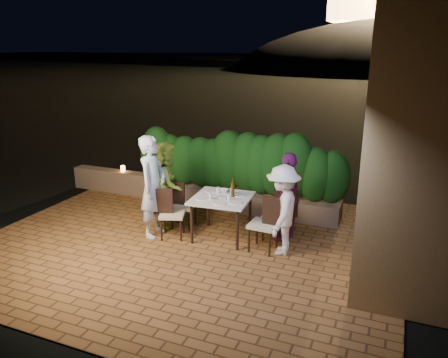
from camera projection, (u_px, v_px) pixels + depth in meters
The scene contains 31 objects.
ground at pixel (176, 255), 7.15m from camera, with size 400.00×400.00×0.00m, color black.
terrace_floor at pixel (190, 245), 7.61m from camera, with size 7.00×6.00×0.15m, color brown.
building_wall at pixel (434, 96), 6.86m from camera, with size 1.60×5.00×5.00m, color olive.
window_pane at pixel (376, 129), 6.85m from camera, with size 0.08×1.00×1.40m, color black.
window_frame at pixel (375, 129), 6.85m from camera, with size 0.06×1.15×1.55m, color black.
planter at pixel (237, 200), 9.05m from camera, with size 4.20×0.55×0.40m, color brown.
hedge at pixel (238, 165), 8.83m from camera, with size 4.00×0.70×1.10m, color #123D11, non-canonical shape.
parapet at pixel (117, 181), 10.13m from camera, with size 2.20×0.30×0.50m, color brown.
hill at pixel (397, 101), 60.56m from camera, with size 52.00×40.00×22.00m, color black.
dining_table at pixel (222, 217), 7.66m from camera, with size 0.98×0.98×0.75m, color white, non-canonical shape.
plate_nw at pixel (202, 199), 7.46m from camera, with size 0.21×0.21×0.01m, color white.
plate_sw at pixel (211, 191), 7.84m from camera, with size 0.21×0.21×0.01m, color white.
plate_ne at pixel (235, 202), 7.29m from camera, with size 0.24×0.24×0.01m, color white.
plate_se at pixel (239, 195), 7.65m from camera, with size 0.24×0.24×0.01m, color white.
plate_centre at pixel (221, 196), 7.59m from camera, with size 0.21×0.21×0.01m, color white.
plate_front at pixel (220, 203), 7.25m from camera, with size 0.22×0.22×0.01m, color white.
glass_nw at pixel (211, 196), 7.43m from camera, with size 0.06×0.06×0.11m, color silver.
glass_sw at pixel (218, 190), 7.73m from camera, with size 0.07×0.07×0.11m, color silver.
glass_ne at pixel (229, 197), 7.39m from camera, with size 0.06×0.06×0.10m, color silver.
glass_se at pixel (232, 191), 7.67m from camera, with size 0.07×0.07×0.12m, color silver.
beer_bottle at pixel (233, 188), 7.53m from camera, with size 0.06×0.06×0.33m, color #4A260C, non-canonical shape.
bowl at pixel (223, 191), 7.82m from camera, with size 0.19×0.19×0.05m, color white.
chair_left_front at pixel (172, 213), 7.65m from camera, with size 0.42×0.42×0.90m, color black, non-canonical shape.
chair_left_back at pixel (184, 205), 8.10m from camera, with size 0.40×0.40×0.86m, color black, non-canonical shape.
chair_right_front at pixel (263, 223), 7.14m from camera, with size 0.44×0.44×0.95m, color black, non-canonical shape.
chair_right_back at pixel (274, 214), 7.62m from camera, with size 0.42×0.42×0.91m, color black, non-canonical shape.
diner_blue at pixel (153, 187), 7.62m from camera, with size 0.66×0.43×1.81m, color #C5DDFD.
diner_green at pixel (168, 184), 8.12m from camera, with size 0.77×0.60×1.59m, color #A9D342.
diner_white at pixel (283, 210), 6.98m from camera, with size 0.96×0.55×1.48m, color white.
diner_purple at pixel (288, 197), 7.47m from camera, with size 0.92×0.38×1.57m, color #722673.
parapet_lamp at pixel (123, 169), 9.97m from camera, with size 0.10×0.10×0.14m, color orange.
Camera 1 is at (3.22, -5.68, 3.25)m, focal length 35.00 mm.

